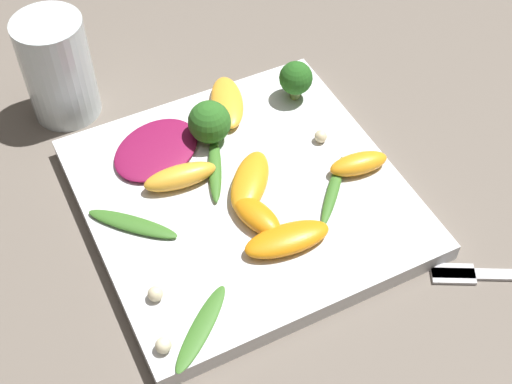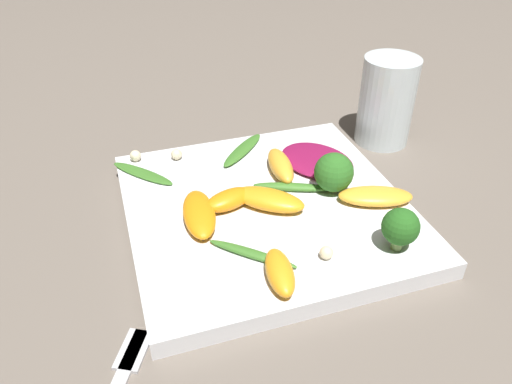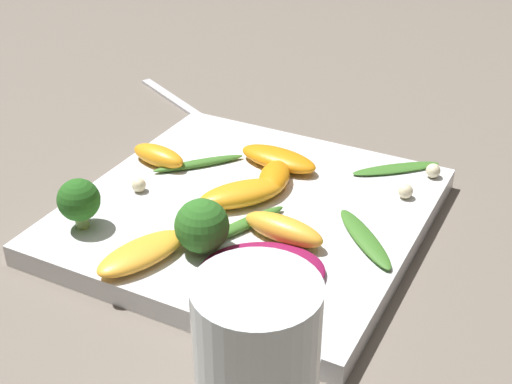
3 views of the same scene
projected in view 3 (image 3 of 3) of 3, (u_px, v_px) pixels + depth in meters
name	position (u px, v px, depth m)	size (l,w,h in m)	color
ground_plane	(249.00, 224.00, 0.63)	(2.40, 2.40, 0.00)	#6B6056
plate	(249.00, 214.00, 0.62)	(0.29, 0.29, 0.02)	white
drinking_glass	(257.00, 367.00, 0.40)	(0.07, 0.07, 0.11)	silver
fork	(189.00, 108.00, 0.83)	(0.10, 0.16, 0.01)	silver
radicchio_leaf_0	(263.00, 270.00, 0.53)	(0.11, 0.12, 0.01)	maroon
orange_segment_0	(274.00, 177.00, 0.64)	(0.06, 0.04, 0.02)	orange
orange_segment_1	(278.00, 159.00, 0.67)	(0.04, 0.08, 0.02)	orange
orange_segment_2	(284.00, 229.00, 0.57)	(0.03, 0.07, 0.02)	#FCAD33
orange_segment_3	(142.00, 253.00, 0.54)	(0.08, 0.06, 0.02)	#FCAD33
orange_segment_4	(242.00, 194.00, 0.62)	(0.08, 0.07, 0.02)	orange
orange_segment_5	(158.00, 156.00, 0.68)	(0.03, 0.06, 0.02)	orange
broccoli_floret_0	(199.00, 225.00, 0.55)	(0.04, 0.04, 0.04)	#7A9E51
broccoli_floret_1	(79.00, 201.00, 0.58)	(0.04, 0.04, 0.04)	#7A9E51
arugula_sprig_0	(199.00, 163.00, 0.68)	(0.07, 0.07, 0.01)	#3D7528
arugula_sprig_1	(396.00, 168.00, 0.67)	(0.07, 0.08, 0.00)	#3D7528
arugula_sprig_2	(243.00, 225.00, 0.58)	(0.09, 0.05, 0.01)	#3D7528
arugula_sprig_3	(365.00, 238.00, 0.57)	(0.08, 0.07, 0.01)	#3D7528
macadamia_nut_0	(433.00, 171.00, 0.66)	(0.01, 0.01, 0.01)	beige
macadamia_nut_1	(406.00, 191.00, 0.63)	(0.01, 0.01, 0.01)	beige
macadamia_nut_2	(139.00, 185.00, 0.64)	(0.01, 0.01, 0.01)	beige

